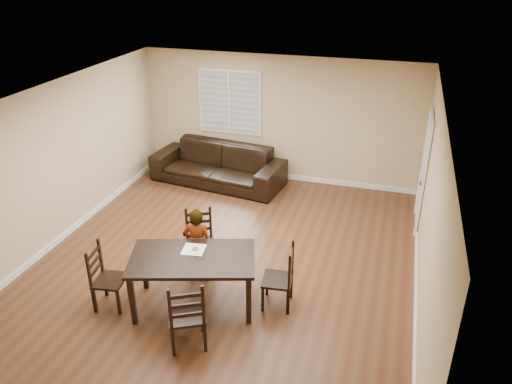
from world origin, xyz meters
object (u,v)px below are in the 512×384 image
dining_table (193,262)px  donut (195,248)px  chair_near (200,239)px  chair_right (286,279)px  child (197,245)px  sofa (218,165)px  chair_left (102,278)px  chair_far (188,321)px

dining_table → donut: (-0.04, 0.19, 0.11)m
dining_table → chair_near: chair_near is taller
chair_right → child: (-1.42, 0.24, 0.17)m
child → chair_right: bearing=159.5°
dining_table → chair_near: bearing=91.0°
child → sofa: bearing=-85.2°
chair_right → chair_near: bearing=-119.3°
dining_table → chair_left: 1.32m
chair_near → child: 0.49m
dining_table → donut: donut is taller
chair_near → donut: size_ratio=10.06×
dining_table → donut: bearing=83.7°
chair_right → sofa: (-2.39, 3.66, -0.03)m
chair_near → chair_right: chair_right is taller
chair_far → chair_near: bearing=-99.4°
chair_near → sofa: bearing=78.7°
chair_far → sofa: bearing=-101.2°
dining_table → child: 0.63m
chair_far → chair_right: chair_far is taller
chair_left → donut: (1.21, 0.55, 0.39)m
chair_far → child: (-0.46, 1.45, 0.15)m
chair_left → sofa: (0.10, 4.37, -0.03)m
donut → sofa: 4.00m
chair_far → chair_right: size_ratio=1.04×
dining_table → chair_right: size_ratio=1.97×
chair_left → chair_near: bearing=-42.0°
chair_left → child: child is taller
chair_right → chair_far: bearing=-44.6°
chair_near → chair_far: 1.98m
chair_left → chair_right: size_ratio=1.00×
chair_right → sofa: 4.37m
dining_table → sofa: sofa is taller
chair_far → donut: 1.15m
dining_table → donut: size_ratio=19.96×
chair_far → sofa: chair_far is taller
chair_far → child: size_ratio=0.84×
chair_near → child: size_ratio=0.80×
chair_left → chair_right: (2.49, 0.72, 0.00)m
dining_table → chair_left: chair_left is taller
child → sofa: child is taller
chair_near → sofa: 3.09m
chair_near → child: (0.15, -0.43, 0.17)m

